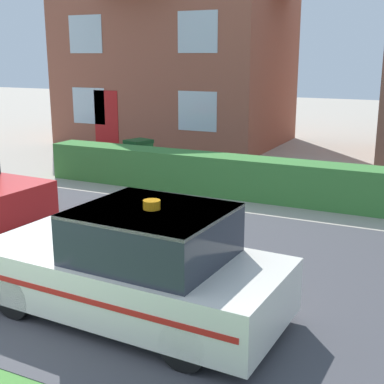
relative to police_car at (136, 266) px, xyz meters
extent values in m
cube|color=#424247|center=(-1.21, 1.65, -0.69)|extent=(28.00, 6.74, 0.01)
cube|color=#3D7F38|center=(-0.10, 6.33, -0.21)|extent=(12.54, 0.82, 0.96)
cylinder|color=black|center=(-1.32, 0.83, -0.39)|extent=(0.59, 0.22, 0.58)
cylinder|color=black|center=(-1.38, -0.73, -0.39)|extent=(0.59, 0.22, 0.58)
cylinder|color=black|center=(1.19, 0.74, -0.39)|extent=(0.59, 0.22, 0.58)
cylinder|color=black|center=(1.13, -0.83, -0.39)|extent=(0.59, 0.22, 0.58)
cube|color=silver|center=(-0.10, 0.00, -0.18)|extent=(4.12, 1.92, 0.69)
cube|color=#232833|center=(0.26, -0.01, 0.49)|extent=(1.86, 1.65, 0.63)
cube|color=silver|center=(0.26, -0.01, 0.78)|extent=(1.86, 1.65, 0.04)
cube|color=red|center=(-0.06, 0.89, -0.12)|extent=(3.85, 0.16, 0.07)
cube|color=red|center=(-0.13, -0.88, -0.12)|extent=(3.85, 0.16, 0.07)
cylinder|color=orange|center=(0.26, -0.01, 0.86)|extent=(0.22, 0.22, 0.11)
cylinder|color=black|center=(-4.46, 2.73, -0.35)|extent=(0.66, 0.22, 0.66)
cube|color=#93513D|center=(-6.37, 13.33, 2.03)|extent=(7.97, 5.60, 5.45)
cube|color=red|center=(-7.81, 10.52, 0.36)|extent=(1.00, 0.02, 2.10)
cube|color=silver|center=(-8.56, 10.52, 0.83)|extent=(1.40, 0.02, 1.30)
cube|color=silver|center=(-4.18, 10.52, 0.83)|extent=(1.40, 0.02, 1.30)
cube|color=silver|center=(-8.56, 10.52, 3.34)|extent=(1.40, 0.02, 1.30)
cube|color=silver|center=(-4.18, 10.52, 3.34)|extent=(1.40, 0.02, 1.30)
cube|color=#23662D|center=(-4.39, 7.17, -0.23)|extent=(0.71, 0.75, 0.93)
cube|color=#184720|center=(-4.39, 7.17, 0.29)|extent=(0.74, 0.79, 0.10)
camera|label=1|loc=(3.47, -5.42, 2.63)|focal=50.00mm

